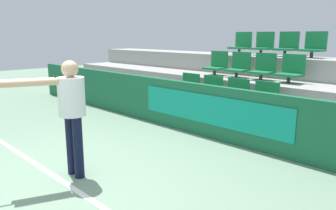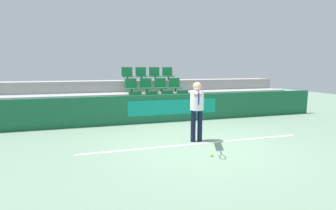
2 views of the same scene
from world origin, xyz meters
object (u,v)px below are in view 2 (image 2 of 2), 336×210
Objects in this scene: stadium_chair_0 at (136,101)px; stadium_chair_6 at (161,86)px; tennis_ball at (212,155)px; stadium_chair_7 at (175,86)px; stadium_chair_10 at (155,74)px; stadium_chair_1 at (152,100)px; tennis_player at (197,105)px; stadium_chair_5 at (146,86)px; stadium_chair_2 at (168,100)px; stadium_chair_4 at (131,86)px; stadium_chair_3 at (183,99)px; stadium_chair_9 at (141,74)px; stadium_chair_8 at (127,75)px; stadium_chair_11 at (168,74)px.

stadium_chair_0 is 1.71m from stadium_chair_6.
tennis_ball is at bearing -79.67° from stadium_chair_0.
stadium_chair_7 is 1.00× the size of stadium_chair_10.
tennis_ball is (0.85, -4.64, -0.69)m from stadium_chair_0.
tennis_player reaches higher than stadium_chair_1.
stadium_chair_0 is at bearing -121.19° from stadium_chair_5.
stadium_chair_0 is 4.76m from tennis_ball.
tennis_ball is at bearing -95.18° from stadium_chair_2.
stadium_chair_5 is (0.00, 1.05, 0.47)m from stadium_chair_1.
stadium_chair_4 is at bearing 180.00° from stadium_chair_6.
stadium_chair_4 reaches higher than stadium_chair_0.
stadium_chair_4 and stadium_chair_7 have the same top height.
stadium_chair_3 is 2.37m from stadium_chair_10.
stadium_chair_5 is at bearing 0.00° from stadium_chair_4.
stadium_chair_10 is 5.62m from tennis_player.
stadium_chair_9 is at bearing 91.81° from tennis_ball.
stadium_chair_8 is at bearing 180.00° from stadium_chair_9.
stadium_chair_1 is at bearing -90.00° from stadium_chair_9.
stadium_chair_7 is 5.89m from tennis_ball.
tennis_ball is (0.21, -4.64, -0.69)m from stadium_chair_1.
stadium_chair_9 is 1.00× the size of stadium_chair_11.
stadium_chair_8 reaches higher than tennis_ball.
stadium_chair_5 and stadium_chair_7 have the same top height.
stadium_chair_10 reaches higher than stadium_chair_3.
tennis_ball is at bearing -87.86° from stadium_chair_5.
stadium_chair_10 is at bearing 90.00° from stadium_chair_6.
stadium_chair_5 is 1.14m from stadium_chair_9.
stadium_chair_6 is at bearing 58.81° from stadium_chair_1.
stadium_chair_1 is 4.69m from tennis_ball.
stadium_chair_8 is 1.00× the size of stadium_chair_11.
stadium_chair_4 is 1.14m from stadium_chair_8.
tennis_player reaches higher than stadium_chair_0.
stadium_chair_6 is at bearing 85.77° from tennis_ball.
stadium_chair_11 reaches higher than stadium_chair_6.
stadium_chair_7 reaches higher than stadium_chair_0.
stadium_chair_7 is 1.14m from stadium_chair_11.
stadium_chair_6 is 0.63m from stadium_chair_7.
stadium_chair_7 is (1.90, 1.05, 0.47)m from stadium_chair_0.
stadium_chair_3 is 1.00× the size of stadium_chair_5.
stadium_chair_3 is 1.31m from stadium_chair_6.
tennis_player is at bearing 83.54° from tennis_ball.
stadium_chair_1 is 2.37m from stadium_chair_8.
stadium_chair_2 is 1.00× the size of stadium_chair_8.
stadium_chair_0 is 2.29m from stadium_chair_8.
stadium_chair_11 is (1.27, 1.05, 0.47)m from stadium_chair_5.
tennis_ball is at bearing -93.57° from stadium_chair_10.
stadium_chair_3 is (1.90, 0.00, 0.00)m from stadium_chair_0.
stadium_chair_4 is 1.00× the size of stadium_chair_5.
stadium_chair_0 is 3.63m from tennis_player.
tennis_player is (-0.29, -5.57, -0.66)m from stadium_chair_10.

